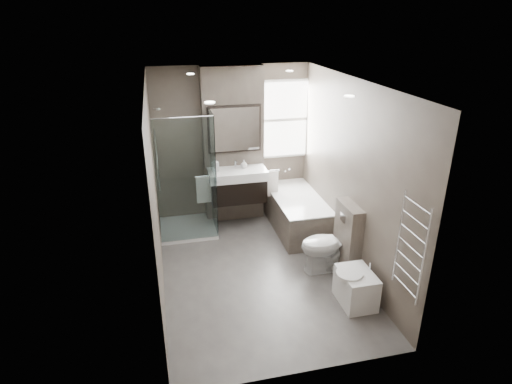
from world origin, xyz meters
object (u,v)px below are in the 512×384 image
object	(u,v)px
vanity	(238,185)
bidet	(356,287)
bathtub	(297,211)
toilet	(329,244)

from	to	relation	value
vanity	bidet	size ratio (longest dim) A/B	1.70
vanity	bidet	bearing A→B (deg)	-67.08
vanity	bathtub	world-z (taller)	vanity
bathtub	bidet	distance (m)	2.08
vanity	bathtub	distance (m)	1.07
vanity	toilet	xyz separation A→B (m)	(0.97, -1.61, -0.34)
vanity	bathtub	xyz separation A→B (m)	(0.92, -0.33, -0.43)
toilet	bidet	size ratio (longest dim) A/B	1.42
bathtub	toilet	size ratio (longest dim) A/B	2.02
vanity	toilet	distance (m)	1.91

